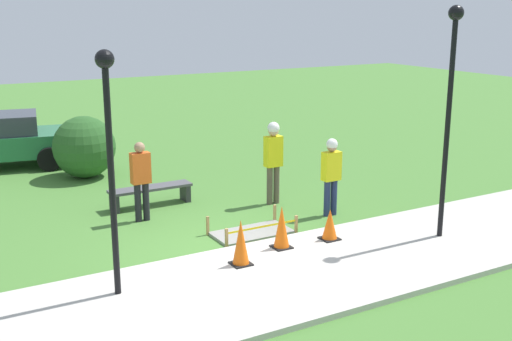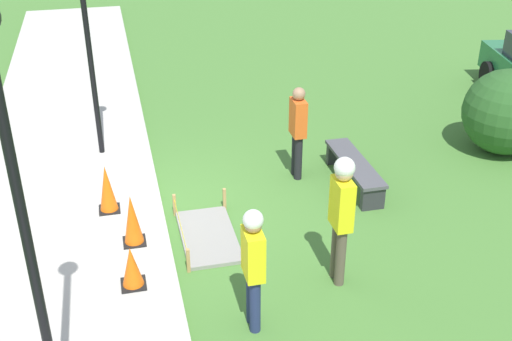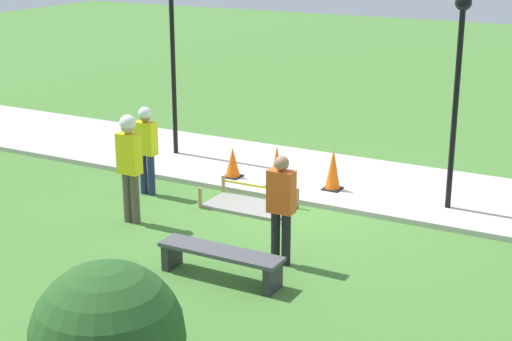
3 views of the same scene
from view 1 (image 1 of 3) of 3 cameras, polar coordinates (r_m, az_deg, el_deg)
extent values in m
plane|color=#477A33|center=(12.01, -2.90, -7.31)|extent=(60.00, 60.00, 0.00)
cube|color=#BCB7AD|center=(10.72, 0.96, -9.78)|extent=(28.00, 3.15, 0.10)
cube|color=gray|center=(12.91, -0.36, -5.58)|extent=(1.57, 0.83, 0.06)
cube|color=tan|center=(12.16, -2.64, -6.05)|extent=(0.05, 0.05, 0.39)
cube|color=tan|center=(12.90, 3.59, -4.84)|extent=(0.05, 0.05, 0.39)
cube|color=tan|center=(12.86, -4.32, -4.92)|extent=(0.05, 0.05, 0.39)
cube|color=tan|center=(13.56, 1.68, -3.85)|extent=(0.05, 0.05, 0.39)
cube|color=yellow|center=(12.48, 0.57, -5.02)|extent=(1.57, 0.00, 0.04)
cube|color=black|center=(11.23, -1.35, -8.27)|extent=(0.34, 0.34, 0.02)
cone|color=orange|center=(11.08, -1.36, -6.34)|extent=(0.29, 0.29, 0.78)
cube|color=black|center=(11.98, 2.28, -6.79)|extent=(0.34, 0.34, 0.02)
cone|color=orange|center=(11.84, 2.29, -4.97)|extent=(0.29, 0.29, 0.78)
cube|color=black|center=(12.46, 6.54, -6.03)|extent=(0.34, 0.34, 0.02)
cone|color=orange|center=(12.35, 6.58, -4.71)|extent=(0.29, 0.29, 0.58)
cube|color=#2D2D33|center=(14.60, -12.48, -2.84)|extent=(0.12, 0.40, 0.40)
cube|color=#2D2D33|center=(15.15, -6.31, -1.94)|extent=(0.12, 0.40, 0.40)
cube|color=#4C4C51|center=(14.79, -9.37, -1.54)|extent=(1.91, 0.44, 0.06)
cylinder|color=brown|center=(14.73, 1.23, -1.34)|extent=(0.14, 0.14, 0.89)
cylinder|color=brown|center=(14.82, 1.83, -1.25)|extent=(0.14, 0.14, 0.89)
cube|color=yellow|center=(14.58, 1.55, 1.72)|extent=(0.40, 0.22, 0.70)
sphere|color=tan|center=(14.48, 1.56, 3.54)|extent=(0.24, 0.24, 0.24)
sphere|color=white|center=(14.47, 1.56, 3.80)|extent=(0.28, 0.28, 0.28)
cylinder|color=navy|center=(14.00, 6.33, -2.47)|extent=(0.14, 0.14, 0.79)
cylinder|color=navy|center=(14.10, 6.93, -2.36)|extent=(0.14, 0.14, 0.79)
cube|color=yellow|center=(13.86, 6.72, 0.40)|extent=(0.40, 0.22, 0.63)
sphere|color=#A37A5B|center=(13.77, 6.77, 2.10)|extent=(0.21, 0.21, 0.21)
sphere|color=white|center=(13.76, 6.78, 2.34)|extent=(0.25, 0.25, 0.25)
cylinder|color=black|center=(13.78, -10.45, -2.82)|extent=(0.14, 0.14, 0.83)
cylinder|color=black|center=(13.84, -9.75, -2.72)|extent=(0.14, 0.14, 0.83)
cube|color=#E55B1E|center=(13.61, -10.24, 0.22)|extent=(0.40, 0.22, 0.66)
sphere|color=#A37A5B|center=(13.51, -10.32, 2.03)|extent=(0.22, 0.22, 0.22)
cylinder|color=black|center=(12.53, 16.63, 3.33)|extent=(0.10, 0.10, 4.13)
sphere|color=black|center=(12.33, 17.37, 13.24)|extent=(0.28, 0.28, 0.28)
cylinder|color=black|center=(9.80, -12.69, -1.24)|extent=(0.10, 0.10, 3.51)
sphere|color=black|center=(9.49, -13.31, 9.62)|extent=(0.28, 0.28, 0.28)
cube|color=#236B3D|center=(19.52, -21.76, 2.17)|extent=(4.37, 2.57, 0.64)
cylinder|color=black|center=(20.46, -18.04, 2.10)|extent=(0.69, 0.36, 0.66)
cylinder|color=black|center=(18.66, -17.89, 0.97)|extent=(0.69, 0.36, 0.66)
sphere|color=#285623|center=(17.57, -15.02, 2.03)|extent=(1.65, 1.65, 1.65)
camera|label=2|loc=(17.00, 28.01, 16.65)|focal=45.00mm
camera|label=3|loc=(22.35, -32.16, 13.58)|focal=55.00mm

